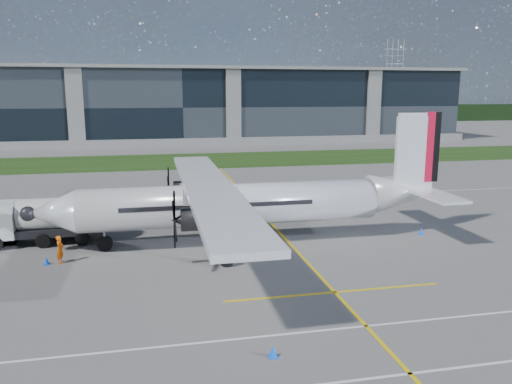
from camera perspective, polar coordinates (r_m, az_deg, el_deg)
name	(u,v)px	position (r m, az deg, el deg)	size (l,w,h in m)	color
ground	(198,168)	(70.66, -6.63, 2.74)	(400.00, 400.00, 0.00)	#63605E
grass_strip	(193,160)	(78.54, -7.18, 3.60)	(400.00, 18.00, 0.04)	#1C390F
terminal_building	(180,106)	(109.81, -8.68, 9.66)	(120.00, 20.00, 15.00)	black
tree_line	(170,115)	(169.88, -9.82, 8.65)	(400.00, 6.00, 6.00)	black
pylon_east	(394,80)	(201.49, 15.47, 12.22)	(9.00, 4.60, 30.00)	gray
yellow_taxiway_centerline	(267,219)	(41.98, 1.27, -3.10)	(0.20, 70.00, 0.01)	yellow
white_lane_line	(335,383)	(19.79, 9.03, -20.75)	(90.00, 0.15, 0.01)	white
turboprop_aircraft	(247,179)	(34.57, -1.05, 1.44)	(29.14, 30.21, 9.06)	silver
fuel_tanker_truck	(34,221)	(38.25, -24.04, -3.08)	(8.53, 2.77, 3.20)	silver
baggage_tug	(74,224)	(39.55, -20.05, -3.44)	(2.84, 1.70, 1.70)	white
ground_crew_person	(60,247)	(33.46, -21.50, -5.91)	(0.82, 0.58, 2.01)	#F25907
safety_cone_stbdwing	(190,196)	(50.26, -7.53, -0.50)	(0.36, 0.36, 0.50)	blue
safety_cone_portwing	(273,351)	(21.04, 1.97, -17.74)	(0.36, 0.36, 0.50)	blue
safety_cone_tail	(421,231)	(39.46, 18.36, -4.27)	(0.36, 0.36, 0.50)	blue
safety_cone_nose_port	(46,261)	(33.71, -22.84, -7.24)	(0.36, 0.36, 0.50)	blue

